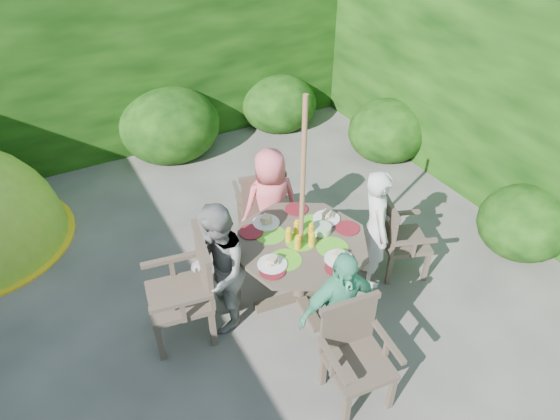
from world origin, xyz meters
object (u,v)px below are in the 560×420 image
child_back (271,204)px  garden_chair_left (188,288)px  garden_chair_front (355,352)px  patio_table (301,250)px  garden_chair_back (261,202)px  child_front (339,312)px  parasol_pole (302,211)px  child_right (375,229)px  child_left (218,270)px  garden_chair_right (398,236)px

child_back → garden_chair_left: bearing=32.9°
garden_chair_left → garden_chair_front: bearing=46.8°
garden_chair_front → patio_table: bearing=88.7°
garden_chair_back → child_front: (-0.24, -1.89, 0.15)m
parasol_pole → child_front: bearing=-97.5°
garden_chair_back → child_right: bearing=132.5°
child_right → child_left: bearing=104.9°
child_left → garden_chair_back: bearing=161.1°
garden_chair_left → garden_chair_back: (1.22, 0.96, -0.08)m
garden_chair_back → child_right: (0.66, -1.20, 0.20)m
child_left → garden_chair_left: bearing=-72.6°
parasol_pole → garden_chair_back: parasol_pole is taller
child_right → parasol_pole: bearing=104.9°
parasol_pole → child_left: (-0.79, 0.10, -0.43)m
child_right → child_back: (-0.69, 0.90, -0.02)m
garden_chair_back → child_left: (-0.93, -0.99, 0.20)m
garden_chair_left → garden_chair_front: 1.55m
parasol_pole → child_front: (-0.10, -0.79, -0.48)m
garden_chair_right → child_back: 1.37m
child_front → child_left: bearing=132.6°
garden_chair_back → child_back: size_ratio=0.68×
garden_chair_left → child_front: (0.98, -0.93, 0.08)m
garden_chair_left → child_left: 0.31m
child_front → parasol_pole: bearing=87.6°
garden_chair_left → garden_chair_back: bearing=137.7°
parasol_pole → child_back: size_ratio=1.72×
garden_chair_left → child_right: child_right is taller
garden_chair_back → child_left: bearing=60.6°
garden_chair_front → child_front: child_front is taller
parasol_pole → garden_chair_left: 1.22m
garden_chair_left → child_left: bearing=92.7°
garden_chair_right → child_right: 0.37m
patio_table → child_front: (-0.11, -0.79, -0.02)m
parasol_pole → garden_chair_front: size_ratio=2.51×
child_back → child_right: bearing=131.5°
child_left → child_front: child_left is taller
patio_table → child_right: 0.80m
garden_chair_right → garden_chair_back: (-0.96, 1.22, 0.01)m
garden_chair_right → child_front: size_ratio=0.69×
patio_table → garden_chair_back: bearing=83.2°
patio_table → child_right: child_right is taller
child_left → child_back: child_left is taller
patio_table → garden_chair_back: (0.13, 1.09, -0.17)m
patio_table → child_left: 0.80m
garden_chair_back → garden_chair_front: bearing=96.5°
child_front → garden_chair_right: bearing=34.1°
child_back → child_front: size_ratio=1.03×
child_left → child_front: bearing=61.8°
garden_chair_right → child_back: child_back is taller
parasol_pole → garden_chair_right: size_ratio=2.56×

